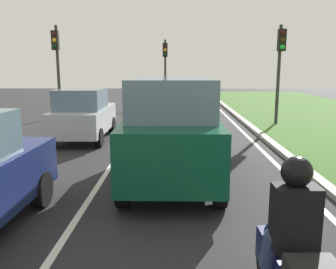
{
  "coord_description": "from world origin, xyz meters",
  "views": [
    {
      "loc": [
        0.95,
        2.06,
        2.51
      ],
      "look_at": [
        0.81,
        8.96,
        1.2
      ],
      "focal_mm": 38.2,
      "sensor_mm": 36.0,
      "label": 1
    }
  ],
  "objects_px": {
    "traffic_light_near_right": "(280,57)",
    "rider_person": "(294,215)",
    "traffic_light_far_median": "(165,61)",
    "car_hatchback_far": "(83,115)",
    "car_suv_ahead": "(172,130)",
    "traffic_light_overhead_left": "(57,56)"
  },
  "relations": [
    {
      "from": "car_hatchback_far",
      "to": "rider_person",
      "type": "relative_size",
      "value": 3.19
    },
    {
      "from": "rider_person",
      "to": "traffic_light_far_median",
      "type": "xyz_separation_m",
      "value": [
        -1.75,
        21.12,
        1.71
      ]
    },
    {
      "from": "traffic_light_near_right",
      "to": "rider_person",
      "type": "bearing_deg",
      "value": -105.08
    },
    {
      "from": "car_suv_ahead",
      "to": "car_hatchback_far",
      "type": "distance_m",
      "value": 5.53
    },
    {
      "from": "car_suv_ahead",
      "to": "rider_person",
      "type": "height_order",
      "value": "car_suv_ahead"
    },
    {
      "from": "car_suv_ahead",
      "to": "rider_person",
      "type": "distance_m",
      "value": 4.74
    },
    {
      "from": "car_hatchback_far",
      "to": "rider_person",
      "type": "distance_m",
      "value": 10.11
    },
    {
      "from": "car_hatchback_far",
      "to": "traffic_light_near_right",
      "type": "height_order",
      "value": "traffic_light_near_right"
    },
    {
      "from": "traffic_light_near_right",
      "to": "traffic_light_far_median",
      "type": "relative_size",
      "value": 0.99
    },
    {
      "from": "traffic_light_near_right",
      "to": "traffic_light_far_median",
      "type": "distance_m",
      "value": 10.09
    },
    {
      "from": "car_suv_ahead",
      "to": "rider_person",
      "type": "xyz_separation_m",
      "value": [
        1.15,
        -4.6,
        0.02
      ]
    },
    {
      "from": "car_suv_ahead",
      "to": "traffic_light_far_median",
      "type": "xyz_separation_m",
      "value": [
        -0.6,
        16.52,
        1.74
      ]
    },
    {
      "from": "traffic_light_far_median",
      "to": "car_hatchback_far",
      "type": "bearing_deg",
      "value": -101.84
    },
    {
      "from": "car_suv_ahead",
      "to": "car_hatchback_far",
      "type": "height_order",
      "value": "car_suv_ahead"
    },
    {
      "from": "car_hatchback_far",
      "to": "traffic_light_near_right",
      "type": "bearing_deg",
      "value": 22.73
    },
    {
      "from": "car_hatchback_far",
      "to": "traffic_light_near_right",
      "type": "relative_size",
      "value": 0.88
    },
    {
      "from": "rider_person",
      "to": "traffic_light_far_median",
      "type": "height_order",
      "value": "traffic_light_far_median"
    },
    {
      "from": "traffic_light_far_median",
      "to": "rider_person",
      "type": "bearing_deg",
      "value": -85.26
    },
    {
      "from": "car_suv_ahead",
      "to": "traffic_light_overhead_left",
      "type": "height_order",
      "value": "traffic_light_overhead_left"
    },
    {
      "from": "car_hatchback_far",
      "to": "traffic_light_far_median",
      "type": "height_order",
      "value": "traffic_light_far_median"
    },
    {
      "from": "car_hatchback_far",
      "to": "traffic_light_overhead_left",
      "type": "distance_m",
      "value": 6.15
    },
    {
      "from": "car_hatchback_far",
      "to": "traffic_light_near_right",
      "type": "distance_m",
      "value": 8.52
    }
  ]
}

